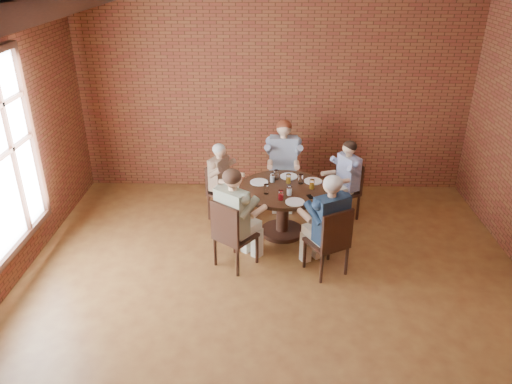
{
  "coord_description": "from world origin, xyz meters",
  "views": [
    {
      "loc": [
        -0.06,
        -4.62,
        3.8
      ],
      "look_at": [
        -0.22,
        1.0,
        1.07
      ],
      "focal_mm": 35.0,
      "sensor_mm": 36.0,
      "label": 1
    }
  ],
  "objects_px": {
    "chair_c": "(219,189)",
    "chair_d": "(231,233)",
    "dining_table": "(283,201)",
    "diner_a": "(345,181)",
    "chair_a": "(348,188)",
    "smartphone": "(310,197)",
    "chair_b": "(283,171)",
    "diner_e": "(328,225)",
    "diner_b": "(283,164)",
    "chair_e": "(331,240)",
    "diner_c": "(222,182)",
    "diner_d": "(235,218)"
  },
  "relations": [
    {
      "from": "diner_c",
      "to": "chair_d",
      "type": "distance_m",
      "value": 1.39
    },
    {
      "from": "chair_d",
      "to": "chair_e",
      "type": "xyz_separation_m",
      "value": [
        1.27,
        -0.13,
        -0.0
      ]
    },
    {
      "from": "diner_d",
      "to": "diner_c",
      "type": "bearing_deg",
      "value": -39.96
    },
    {
      "from": "chair_a",
      "to": "diner_d",
      "type": "bearing_deg",
      "value": -78.62
    },
    {
      "from": "dining_table",
      "to": "chair_e",
      "type": "height_order",
      "value": "chair_e"
    },
    {
      "from": "diner_a",
      "to": "chair_d",
      "type": "height_order",
      "value": "diner_a"
    },
    {
      "from": "diner_a",
      "to": "chair_b",
      "type": "bearing_deg",
      "value": -149.98
    },
    {
      "from": "chair_c",
      "to": "smartphone",
      "type": "relative_size",
      "value": 6.74
    },
    {
      "from": "diner_a",
      "to": "chair_c",
      "type": "height_order",
      "value": "diner_a"
    },
    {
      "from": "chair_c",
      "to": "chair_d",
      "type": "xyz_separation_m",
      "value": [
        0.3,
        -1.4,
        0.04
      ]
    },
    {
      "from": "chair_c",
      "to": "diner_e",
      "type": "bearing_deg",
      "value": -106.92
    },
    {
      "from": "chair_a",
      "to": "chair_e",
      "type": "bearing_deg",
      "value": -43.84
    },
    {
      "from": "diner_b",
      "to": "diner_d",
      "type": "distance_m",
      "value": 1.93
    },
    {
      "from": "diner_a",
      "to": "chair_c",
      "type": "xyz_separation_m",
      "value": [
        -1.94,
        -0.03,
        -0.15
      ]
    },
    {
      "from": "diner_b",
      "to": "diner_c",
      "type": "height_order",
      "value": "diner_b"
    },
    {
      "from": "diner_d",
      "to": "smartphone",
      "type": "height_order",
      "value": "diner_d"
    },
    {
      "from": "chair_d",
      "to": "diner_e",
      "type": "height_order",
      "value": "diner_e"
    },
    {
      "from": "chair_a",
      "to": "smartphone",
      "type": "distance_m",
      "value": 1.11
    },
    {
      "from": "chair_e",
      "to": "diner_e",
      "type": "xyz_separation_m",
      "value": [
        -0.05,
        0.08,
        0.17
      ]
    },
    {
      "from": "diner_b",
      "to": "chair_e",
      "type": "distance_m",
      "value": 2.11
    },
    {
      "from": "chair_d",
      "to": "chair_e",
      "type": "bearing_deg",
      "value": -148.65
    },
    {
      "from": "chair_b",
      "to": "chair_e",
      "type": "height_order",
      "value": "chair_b"
    },
    {
      "from": "chair_c",
      "to": "diner_e",
      "type": "xyz_separation_m",
      "value": [
        1.52,
        -1.45,
        0.21
      ]
    },
    {
      "from": "diner_b",
      "to": "chair_c",
      "type": "height_order",
      "value": "diner_b"
    },
    {
      "from": "chair_a",
      "to": "chair_d",
      "type": "relative_size",
      "value": 0.93
    },
    {
      "from": "chair_c",
      "to": "chair_e",
      "type": "distance_m",
      "value": 2.19
    },
    {
      "from": "diner_e",
      "to": "diner_d",
      "type": "bearing_deg",
      "value": -35.7
    },
    {
      "from": "dining_table",
      "to": "diner_a",
      "type": "xyz_separation_m",
      "value": [
        0.95,
        0.52,
        0.1
      ]
    },
    {
      "from": "chair_a",
      "to": "diner_e",
      "type": "relative_size",
      "value": 0.65
    },
    {
      "from": "chair_b",
      "to": "chair_c",
      "type": "distance_m",
      "value": 1.17
    },
    {
      "from": "diner_a",
      "to": "diner_e",
      "type": "relative_size",
      "value": 0.92
    },
    {
      "from": "dining_table",
      "to": "smartphone",
      "type": "distance_m",
      "value": 0.52
    },
    {
      "from": "chair_b",
      "to": "diner_d",
      "type": "bearing_deg",
      "value": -107.69
    },
    {
      "from": "dining_table",
      "to": "diner_b",
      "type": "xyz_separation_m",
      "value": [
        0.02,
        0.99,
        0.18
      ]
    },
    {
      "from": "chair_a",
      "to": "chair_c",
      "type": "distance_m",
      "value": 2.01
    },
    {
      "from": "diner_c",
      "to": "smartphone",
      "type": "distance_m",
      "value": 1.5
    },
    {
      "from": "dining_table",
      "to": "chair_d",
      "type": "height_order",
      "value": "chair_d"
    },
    {
      "from": "diner_b",
      "to": "smartphone",
      "type": "xyz_separation_m",
      "value": [
        0.34,
        -1.29,
        0.05
      ]
    },
    {
      "from": "chair_a",
      "to": "diner_c",
      "type": "distance_m",
      "value": 1.95
    },
    {
      "from": "diner_b",
      "to": "diner_c",
      "type": "bearing_deg",
      "value": -149.54
    },
    {
      "from": "chair_b",
      "to": "diner_b",
      "type": "xyz_separation_m",
      "value": [
        -0.0,
        -0.1,
        0.18
      ]
    },
    {
      "from": "chair_b",
      "to": "diner_c",
      "type": "bearing_deg",
      "value": -145.33
    },
    {
      "from": "chair_b",
      "to": "diner_e",
      "type": "xyz_separation_m",
      "value": [
        0.52,
        -2.04,
        0.16
      ]
    },
    {
      "from": "chair_e",
      "to": "diner_c",
      "type": "bearing_deg",
      "value": -74.29
    },
    {
      "from": "diner_a",
      "to": "chair_b",
      "type": "xyz_separation_m",
      "value": [
        -0.93,
        0.57,
        -0.1
      ]
    },
    {
      "from": "diner_a",
      "to": "chair_c",
      "type": "bearing_deg",
      "value": -117.81
    },
    {
      "from": "chair_a",
      "to": "diner_c",
      "type": "height_order",
      "value": "diner_c"
    },
    {
      "from": "dining_table",
      "to": "diner_d",
      "type": "relative_size",
      "value": 0.92
    },
    {
      "from": "smartphone",
      "to": "diner_a",
      "type": "bearing_deg",
      "value": 35.45
    },
    {
      "from": "diner_e",
      "to": "diner_a",
      "type": "bearing_deg",
      "value": -135.13
    }
  ]
}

